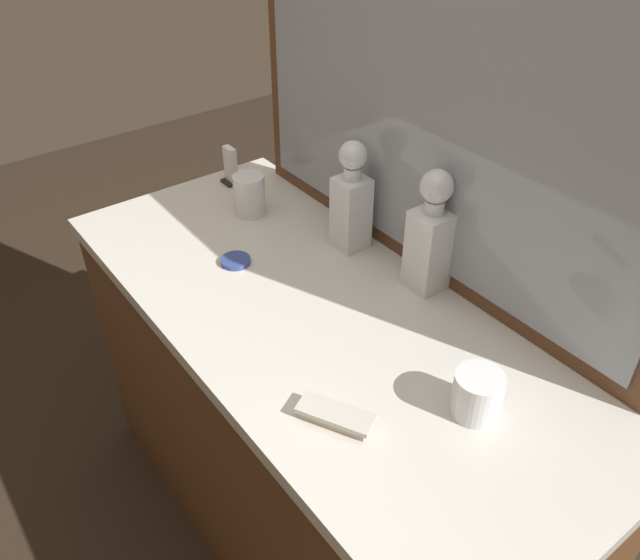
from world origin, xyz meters
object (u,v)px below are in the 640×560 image
Objects in this scene: crystal_tumbler_left at (250,196)px; crystal_decanter_right at (351,206)px; crystal_tumbler_rear at (477,396)px; porcelain_dish at (236,261)px; silver_brush_far_left at (335,416)px; napkin_holder at (231,168)px; crystal_decanter_far_right at (430,242)px.

crystal_decanter_right is at bearing 21.76° from crystal_tumbler_left.
crystal_tumbler_rear is 1.25× the size of porcelain_dish.
napkin_holder is at bearing 160.48° from silver_brush_far_left.
silver_brush_far_left is 2.05× the size of porcelain_dish.
napkin_holder is at bearing 164.87° from crystal_tumbler_left.
silver_brush_far_left is (0.71, -0.27, -0.04)m from crystal_tumbler_left.
crystal_decanter_far_right is 0.47m from silver_brush_far_left.
porcelain_dish is (-0.11, -0.27, -0.11)m from crystal_decanter_right.
napkin_holder is at bearing 174.43° from crystal_tumbler_rear.
porcelain_dish is (-0.66, -0.10, -0.03)m from crystal_tumbler_rear.
porcelain_dish is at bearing -138.45° from crystal_decanter_far_right.
crystal_decanter_right is 1.89× the size of silver_brush_far_left.
crystal_tumbler_left reaches higher than silver_brush_far_left.
crystal_tumbler_left and napkin_holder have the same top height.
crystal_tumbler_left is (-0.28, -0.11, -0.06)m from crystal_decanter_right.
crystal_decanter_far_right is 4.05× the size of porcelain_dish.
crystal_tumbler_rear is 1.03m from napkin_holder.
crystal_tumbler_rear is at bearing -3.49° from crystal_tumbler_left.
crystal_tumbler_left is 1.00× the size of napkin_holder.
crystal_decanter_right is 0.31m from crystal_tumbler_left.
crystal_decanter_far_right is 0.47m from porcelain_dish.
crystal_tumbler_left is 0.18m from napkin_holder.
crystal_decanter_far_right is at bearing 148.92° from crystal_tumbler_rear.
crystal_tumbler_rear is 0.67m from porcelain_dish.
crystal_decanter_right is 0.31m from porcelain_dish.
crystal_decanter_far_right is 2.65× the size of crystal_tumbler_left.
crystal_decanter_far_right reaches higher than crystal_tumbler_rear.
crystal_decanter_right is at bearing 68.46° from porcelain_dish.
crystal_tumbler_left is (-0.52, -0.15, -0.07)m from crystal_decanter_far_right.
crystal_decanter_far_right is at bearing 7.75° from crystal_decanter_right.
crystal_tumbler_left is at bearing -15.13° from napkin_holder.
crystal_decanter_right is at bearing 138.19° from silver_brush_far_left.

